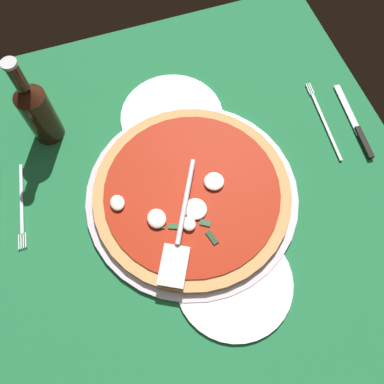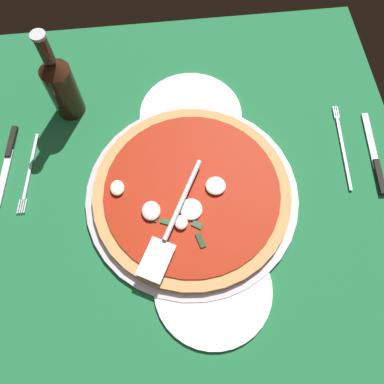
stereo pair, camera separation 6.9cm
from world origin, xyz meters
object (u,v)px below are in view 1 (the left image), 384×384
at_px(place_setting_near, 340,125).
at_px(beer_bottle, 37,110).
at_px(dinner_plate_right, 172,117).
at_px(dinner_plate_left, 234,282).
at_px(place_setting_far, 9,200).
at_px(pizza, 192,193).
at_px(pizza_server, 181,225).

relative_size(place_setting_near, beer_bottle, 0.99).
bearing_deg(dinner_plate_right, dinner_plate_left, 179.95).
bearing_deg(dinner_plate_left, place_setting_far, 51.30).
xyz_separation_m(place_setting_far, beer_bottle, (0.13, -0.11, 0.08)).
distance_m(dinner_plate_left, place_setting_far, 0.48).
bearing_deg(pizza, beer_bottle, 45.36).
xyz_separation_m(pizza_server, place_setting_far, (0.17, 0.31, -0.04)).
distance_m(pizza, place_setting_far, 0.37).
relative_size(dinner_plate_left, place_setting_near, 0.98).
height_order(pizza, pizza_server, pizza_server).
xyz_separation_m(pizza, place_setting_far, (0.11, 0.35, -0.02)).
bearing_deg(pizza, place_setting_far, 72.84).
distance_m(dinner_plate_right, pizza_server, 0.27).
bearing_deg(beer_bottle, place_setting_near, -106.72).
relative_size(dinner_plate_left, pizza_server, 0.92).
bearing_deg(place_setting_far, pizza_server, 68.64).
bearing_deg(place_setting_near, place_setting_far, 91.25).
relative_size(dinner_plate_left, place_setting_far, 1.05).
xyz_separation_m(dinner_plate_right, pizza_server, (-0.26, 0.06, 0.04)).
xyz_separation_m(place_setting_near, beer_bottle, (0.18, 0.61, 0.08)).
relative_size(dinner_plate_left, dinner_plate_right, 0.96).
relative_size(dinner_plate_right, place_setting_near, 1.02).
relative_size(dinner_plate_right, pizza_server, 0.95).
xyz_separation_m(dinner_plate_left, place_setting_far, (0.30, 0.37, -0.00)).
relative_size(dinner_plate_right, beer_bottle, 1.01).
height_order(dinner_plate_left, place_setting_near, place_setting_near).
xyz_separation_m(dinner_plate_right, beer_bottle, (0.05, 0.26, 0.08)).
xyz_separation_m(dinner_plate_left, dinner_plate_right, (0.39, -0.00, 0.00)).
bearing_deg(beer_bottle, place_setting_far, 140.09).
distance_m(pizza_server, place_setting_far, 0.36).
bearing_deg(dinner_plate_left, beer_bottle, 31.43).
relative_size(pizza, beer_bottle, 1.77).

